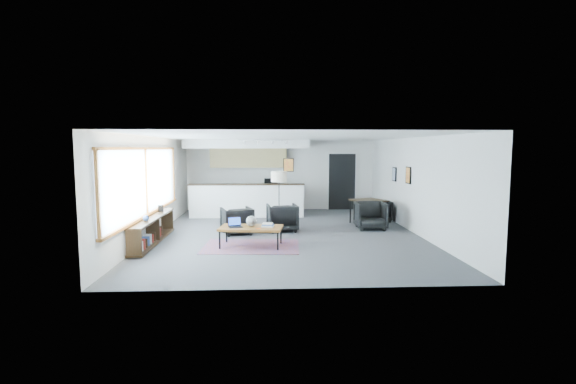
{
  "coord_description": "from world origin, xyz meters",
  "views": [
    {
      "loc": [
        -0.48,
        -11.15,
        2.31
      ],
      "look_at": [
        0.07,
        0.4,
        1.09
      ],
      "focal_mm": 26.0,
      "sensor_mm": 36.0,
      "label": 1
    }
  ],
  "objects_px": {
    "coffee_table": "(251,228)",
    "armchair_right": "(282,216)",
    "armchair_left": "(237,219)",
    "ceramic_pot": "(251,221)",
    "laptop": "(235,224)",
    "floor_lamp": "(279,179)",
    "dining_table": "(369,202)",
    "dining_chair_near": "(371,216)",
    "microwave": "(271,181)",
    "dining_chair_far": "(378,211)",
    "book_stack": "(268,225)"
  },
  "relations": [
    {
      "from": "floor_lamp",
      "to": "dining_chair_near",
      "type": "height_order",
      "value": "floor_lamp"
    },
    {
      "from": "book_stack",
      "to": "floor_lamp",
      "type": "distance_m",
      "value": 2.75
    },
    {
      "from": "book_stack",
      "to": "armchair_left",
      "type": "relative_size",
      "value": 0.4
    },
    {
      "from": "book_stack",
      "to": "laptop",
      "type": "bearing_deg",
      "value": 177.8
    },
    {
      "from": "ceramic_pot",
      "to": "armchair_left",
      "type": "relative_size",
      "value": 0.31
    },
    {
      "from": "laptop",
      "to": "ceramic_pot",
      "type": "relative_size",
      "value": 1.44
    },
    {
      "from": "book_stack",
      "to": "microwave",
      "type": "relative_size",
      "value": 0.65
    },
    {
      "from": "dining_chair_far",
      "to": "microwave",
      "type": "bearing_deg",
      "value": -39.05
    },
    {
      "from": "laptop",
      "to": "dining_chair_far",
      "type": "relative_size",
      "value": 0.58
    },
    {
      "from": "laptop",
      "to": "floor_lamp",
      "type": "relative_size",
      "value": 0.22
    },
    {
      "from": "armchair_right",
      "to": "dining_chair_near",
      "type": "bearing_deg",
      "value": 176.53
    },
    {
      "from": "ceramic_pot",
      "to": "dining_chair_far",
      "type": "bearing_deg",
      "value": 39.62
    },
    {
      "from": "laptop",
      "to": "book_stack",
      "type": "relative_size",
      "value": 1.14
    },
    {
      "from": "armchair_left",
      "to": "microwave",
      "type": "relative_size",
      "value": 1.64
    },
    {
      "from": "floor_lamp",
      "to": "microwave",
      "type": "height_order",
      "value": "floor_lamp"
    },
    {
      "from": "floor_lamp",
      "to": "dining_chair_far",
      "type": "height_order",
      "value": "floor_lamp"
    },
    {
      "from": "dining_table",
      "to": "dining_chair_near",
      "type": "relative_size",
      "value": 1.59
    },
    {
      "from": "armchair_left",
      "to": "armchair_right",
      "type": "relative_size",
      "value": 0.95
    },
    {
      "from": "dining_chair_near",
      "to": "microwave",
      "type": "bearing_deg",
      "value": 129.03
    },
    {
      "from": "laptop",
      "to": "ceramic_pot",
      "type": "height_order",
      "value": "ceramic_pot"
    },
    {
      "from": "floor_lamp",
      "to": "dining_table",
      "type": "distance_m",
      "value": 2.85
    },
    {
      "from": "floor_lamp",
      "to": "dining_chair_far",
      "type": "bearing_deg",
      "value": 11.98
    },
    {
      "from": "laptop",
      "to": "armchair_right",
      "type": "height_order",
      "value": "armchair_right"
    },
    {
      "from": "book_stack",
      "to": "dining_table",
      "type": "distance_m",
      "value": 4.17
    },
    {
      "from": "coffee_table",
      "to": "armchair_right",
      "type": "bearing_deg",
      "value": 74.51
    },
    {
      "from": "armchair_right",
      "to": "microwave",
      "type": "height_order",
      "value": "microwave"
    },
    {
      "from": "coffee_table",
      "to": "floor_lamp",
      "type": "relative_size",
      "value": 0.95
    },
    {
      "from": "floor_lamp",
      "to": "dining_table",
      "type": "height_order",
      "value": "floor_lamp"
    },
    {
      "from": "ceramic_pot",
      "to": "dining_chair_near",
      "type": "distance_m",
      "value": 3.85
    },
    {
      "from": "book_stack",
      "to": "armchair_right",
      "type": "relative_size",
      "value": 0.38
    },
    {
      "from": "dining_table",
      "to": "coffee_table",
      "type": "bearing_deg",
      "value": -141.03
    },
    {
      "from": "ceramic_pot",
      "to": "dining_chair_near",
      "type": "bearing_deg",
      "value": 30.29
    },
    {
      "from": "ceramic_pot",
      "to": "book_stack",
      "type": "relative_size",
      "value": 0.79
    },
    {
      "from": "armchair_right",
      "to": "microwave",
      "type": "bearing_deg",
      "value": -92.04
    },
    {
      "from": "book_stack",
      "to": "ceramic_pot",
      "type": "bearing_deg",
      "value": 174.45
    },
    {
      "from": "coffee_table",
      "to": "book_stack",
      "type": "height_order",
      "value": "book_stack"
    },
    {
      "from": "coffee_table",
      "to": "armchair_left",
      "type": "height_order",
      "value": "armchair_left"
    },
    {
      "from": "armchair_left",
      "to": "dining_table",
      "type": "distance_m",
      "value": 4.14
    },
    {
      "from": "ceramic_pot",
      "to": "laptop",
      "type": "bearing_deg",
      "value": -178.8
    },
    {
      "from": "book_stack",
      "to": "microwave",
      "type": "xyz_separation_m",
      "value": [
        0.11,
        5.65,
        0.58
      ]
    },
    {
      "from": "book_stack",
      "to": "dining_chair_near",
      "type": "bearing_deg",
      "value": 34.0
    },
    {
      "from": "dining_table",
      "to": "dining_chair_far",
      "type": "relative_size",
      "value": 1.86
    },
    {
      "from": "ceramic_pot",
      "to": "book_stack",
      "type": "height_order",
      "value": "ceramic_pot"
    },
    {
      "from": "book_stack",
      "to": "armchair_right",
      "type": "distance_m",
      "value": 1.9
    },
    {
      "from": "laptop",
      "to": "armchair_left",
      "type": "relative_size",
      "value": 0.45
    },
    {
      "from": "floor_lamp",
      "to": "dining_table",
      "type": "xyz_separation_m",
      "value": [
        2.74,
        0.23,
        -0.73
      ]
    },
    {
      "from": "armchair_left",
      "to": "laptop",
      "type": "bearing_deg",
      "value": 74.88
    },
    {
      "from": "ceramic_pot",
      "to": "dining_chair_far",
      "type": "relative_size",
      "value": 0.4
    },
    {
      "from": "dining_table",
      "to": "microwave",
      "type": "distance_m",
      "value": 4.12
    },
    {
      "from": "ceramic_pot",
      "to": "coffee_table",
      "type": "bearing_deg",
      "value": -100.23
    }
  ]
}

